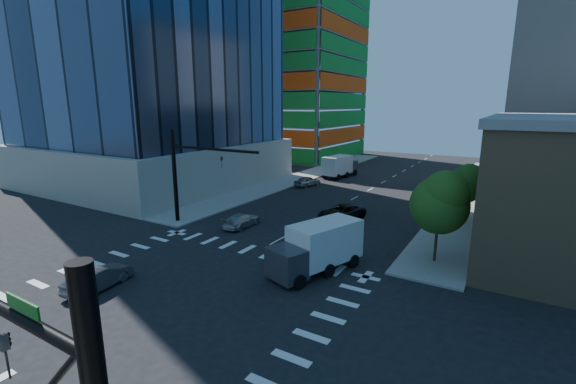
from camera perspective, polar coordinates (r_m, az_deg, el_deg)
The scene contains 14 objects.
ground at distance 24.98m, azimuth -17.02°, elevation -14.99°, with size 160.00×160.00×0.00m, color black.
road_markings at distance 24.98m, azimuth -17.02°, elevation -14.98°, with size 20.00×20.00×0.01m, color silver.
sidewalk_ne at distance 55.80m, azimuth 25.69°, elevation -0.22°, with size 5.00×60.00×0.15m, color gray.
sidewalk_nw at distance 62.91m, azimuth 2.49°, elevation 2.39°, with size 5.00×60.00×0.15m, color gray.
construction_building at distance 89.28m, azimuth 0.81°, elevation 21.29°, with size 25.16×34.50×70.60m.
signal_mast_nw at distance 37.83m, azimuth -14.95°, elevation 3.35°, with size 10.20×0.40×9.00m.
tree_south at distance 29.46m, azimuth 21.75°, elevation -1.33°, with size 4.16×4.16×6.82m.
tree_north at distance 41.23m, azimuth 24.85°, elevation 1.22°, with size 3.54×3.52×5.78m.
car_nb_far at distance 39.45m, azimuth 7.90°, elevation -3.02°, with size 2.49×5.40×1.50m, color black.
car_sb_near at distance 37.14m, azimuth -6.87°, elevation -4.16°, with size 1.79×4.41×1.28m, color #B9B9B9.
car_sb_mid at distance 55.23m, azimuth 2.89°, elevation 1.62°, with size 1.73×4.30×1.47m, color gray.
car_sb_cross at distance 27.67m, azimuth -26.25°, elevation -11.31°, with size 1.55×4.44×1.46m, color #505055.
box_truck_near at distance 26.90m, azimuth 3.89°, elevation -8.86°, with size 4.71×7.01×3.39m.
box_truck_far at distance 62.81m, azimuth 7.82°, elevation 3.62°, with size 3.69×6.93×3.47m.
Camera 1 is at (16.87, -14.46, 11.41)m, focal length 24.00 mm.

